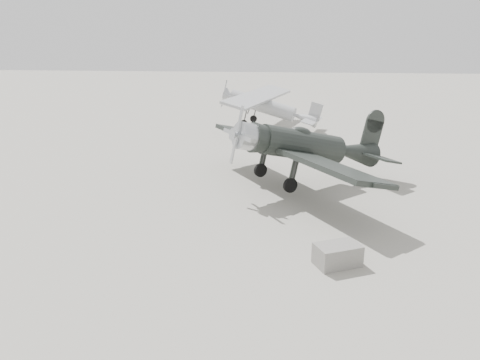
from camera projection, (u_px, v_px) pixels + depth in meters
name	position (u px, v px, depth m)	size (l,w,h in m)	color
ground	(278.00, 238.00, 18.51)	(160.00, 160.00, 0.00)	gray
lowwing_monoplane	(308.00, 147.00, 23.97)	(10.37, 11.92, 4.15)	black
highwing_monoplane	(266.00, 103.00, 38.86)	(8.63, 12.02, 3.41)	gray
equipment_block	(337.00, 255.00, 16.31)	(1.53, 0.96, 0.77)	slate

